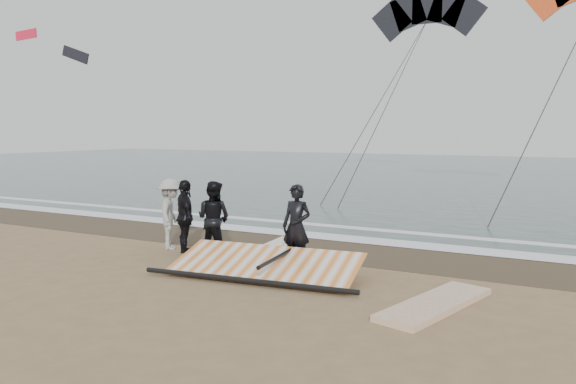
% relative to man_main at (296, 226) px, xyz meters
% --- Properties ---
extents(ground, '(120.00, 120.00, 0.00)m').
position_rel_man_main_xyz_m(ground, '(0.44, -2.34, -0.93)').
color(ground, '#8C704C').
rests_on(ground, ground).
extents(sea, '(120.00, 54.00, 0.02)m').
position_rel_man_main_xyz_m(sea, '(0.44, 30.66, -0.92)').
color(sea, '#233838').
rests_on(sea, ground).
extents(wet_sand, '(120.00, 2.80, 0.01)m').
position_rel_man_main_xyz_m(wet_sand, '(0.44, 2.16, -0.93)').
color(wet_sand, '#4C3D2B').
rests_on(wet_sand, ground).
extents(foam_near, '(120.00, 0.90, 0.01)m').
position_rel_man_main_xyz_m(foam_near, '(0.44, 3.56, -0.91)').
color(foam_near, white).
rests_on(foam_near, sea).
extents(foam_far, '(120.00, 0.45, 0.01)m').
position_rel_man_main_xyz_m(foam_far, '(0.44, 5.26, -0.91)').
color(foam_far, white).
rests_on(foam_far, sea).
extents(man_main, '(0.70, 0.48, 1.86)m').
position_rel_man_main_xyz_m(man_main, '(0.00, 0.00, 0.00)').
color(man_main, black).
rests_on(man_main, ground).
extents(board_white, '(1.49, 2.90, 0.11)m').
position_rel_man_main_xyz_m(board_white, '(3.39, -1.37, -0.88)').
color(board_white, silver).
rests_on(board_white, ground).
extents(board_cream, '(0.88, 2.57, 0.11)m').
position_rel_man_main_xyz_m(board_cream, '(-1.35, 1.41, -0.88)').
color(board_cream, white).
rests_on(board_cream, ground).
extents(trio_cluster, '(2.45, 1.49, 1.84)m').
position_rel_man_main_xyz_m(trio_cluster, '(-3.11, 0.16, -0.02)').
color(trio_cluster, black).
rests_on(trio_cluster, ground).
extents(sail_rig, '(4.57, 2.15, 0.51)m').
position_rel_man_main_xyz_m(sail_rig, '(-0.29, -0.84, -0.74)').
color(sail_rig, black).
rests_on(sail_rig, ground).
extents(kite_dark, '(8.05, 7.98, 18.51)m').
position_rel_man_main_xyz_m(kite_dark, '(-3.45, 24.52, 9.01)').
color(kite_dark, black).
rests_on(kite_dark, ground).
extents(distant_kites, '(14.36, 4.12, 4.52)m').
position_rel_man_main_xyz_m(distant_kites, '(-38.68, 25.66, 10.01)').
color(distant_kites, black).
rests_on(distant_kites, ground).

